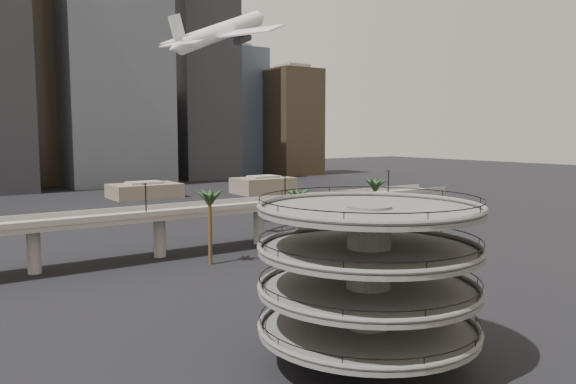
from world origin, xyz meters
TOP-DOWN VIEW (x-y plane):
  - ground at (0.00, 0.00)m, footprint 700.00×700.00m
  - parking_ramp at (-13.00, -4.00)m, footprint 22.20×22.20m
  - overpass at (0.00, 55.00)m, footprint 130.00×9.30m
  - palm_trees at (14.02, 44.65)m, footprint 42.40×10.40m
  - low_buildings at (6.89, 142.30)m, footprint 135.00×27.50m
  - skyline at (15.11, 217.08)m, footprint 269.00×86.00m
  - airborne_jet at (8.99, 66.67)m, footprint 32.32×30.12m
  - car_a at (3.29, 16.20)m, footprint 4.81×2.02m
  - car_b at (16.43, 17.63)m, footprint 4.28×1.52m
  - car_c at (24.19, 19.82)m, footprint 5.90×2.72m

SIDE VIEW (x-z plane):
  - ground at x=0.00m, z-range 0.00..0.00m
  - car_b at x=16.43m, z-range 0.00..1.41m
  - car_a at x=3.29m, z-range 0.00..1.63m
  - car_c at x=24.19m, z-range 0.00..1.67m
  - low_buildings at x=6.89m, z-range -0.54..6.26m
  - overpass at x=0.00m, z-range -0.01..14.69m
  - parking_ramp at x=-13.00m, z-range 1.16..18.51m
  - palm_trees at x=14.02m, z-range 4.43..18.43m
  - skyline at x=15.11m, z-range -16.40..105.70m
  - airborne_jet at x=8.99m, z-range 37.58..52.73m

